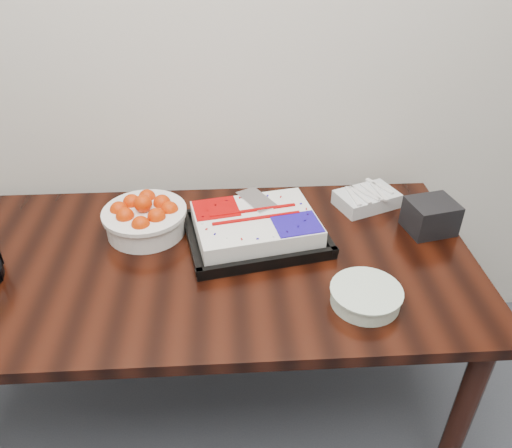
{
  "coord_description": "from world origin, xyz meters",
  "views": [
    {
      "loc": [
        0.1,
        0.69,
        1.77
      ],
      "look_at": [
        0.18,
        2.07,
        0.83
      ],
      "focal_mm": 35.0,
      "sensor_mm": 36.0,
      "label": 1
    }
  ],
  "objects": [
    {
      "name": "fork_bag",
      "position": [
        0.62,
        2.29,
        0.78
      ],
      "size": [
        0.26,
        0.22,
        0.06
      ],
      "color": "silver",
      "rests_on": "table"
    },
    {
      "name": "cake_tray",
      "position": [
        0.18,
        2.1,
        0.79
      ],
      "size": [
        0.53,
        0.44,
        0.1
      ],
      "color": "black",
      "rests_on": "table"
    },
    {
      "name": "plate_stack",
      "position": [
        0.48,
        1.75,
        0.78
      ],
      "size": [
        0.21,
        0.21,
        0.05
      ],
      "color": "white",
      "rests_on": "table"
    },
    {
      "name": "tangerine_bowl",
      "position": [
        -0.2,
        2.16,
        0.83
      ],
      "size": [
        0.29,
        0.29,
        0.19
      ],
      "color": "white",
      "rests_on": "table"
    },
    {
      "name": "napkin_box",
      "position": [
        0.8,
        2.12,
        0.81
      ],
      "size": [
        0.18,
        0.17,
        0.11
      ],
      "primitive_type": "cube",
      "rotation": [
        0.0,
        0.0,
        0.21
      ],
      "color": "black",
      "rests_on": "table"
    },
    {
      "name": "table",
      "position": [
        0.0,
        2.0,
        0.66
      ],
      "size": [
        1.8,
        0.9,
        0.75
      ],
      "color": "black",
      "rests_on": "ground"
    }
  ]
}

